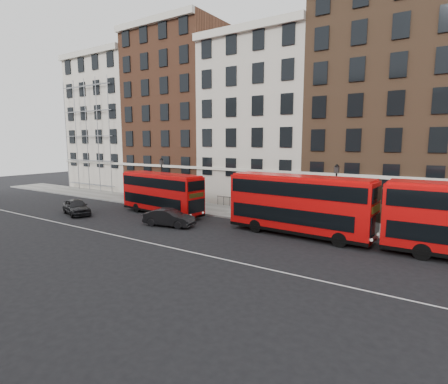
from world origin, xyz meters
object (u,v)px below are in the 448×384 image
Objects in this scene: car_rear at (76,207)px; car_front at (169,218)px; bus_b at (161,193)px; bus_c at (299,204)px.

car_front is at bearing -63.21° from car_rear.
car_rear is at bearing -138.97° from bus_b.
car_front is (-10.40, -3.28, -1.76)m from bus_c.
bus_c is at bearing 6.95° from bus_b.
bus_b is 8.64m from car_rear.
bus_c is 2.44× the size of car_rear.
bus_b is at bearing -177.18° from bus_c.
bus_c reaches higher than car_front.
car_rear reaches higher than car_front.
bus_b is 2.17× the size of car_rear.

